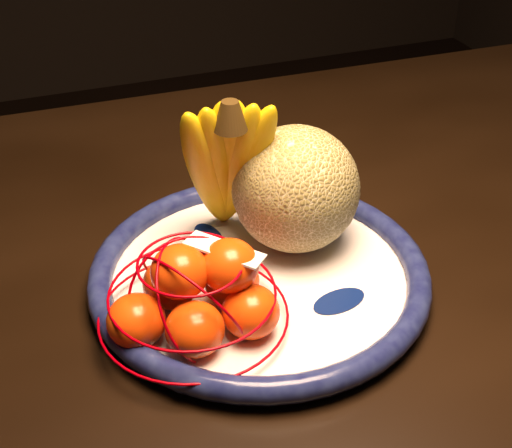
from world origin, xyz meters
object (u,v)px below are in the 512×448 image
object	(u,v)px
dining_table	(280,315)
banana_bunch	(226,161)
mandarin_bag	(198,296)
cantaloupe	(296,189)
fruit_bowl	(259,274)

from	to	relation	value
dining_table	banana_bunch	world-z (taller)	banana_bunch
dining_table	mandarin_bag	world-z (taller)	mandarin_bag
dining_table	cantaloupe	xyz separation A→B (m)	(0.02, 0.01, 0.16)
fruit_bowl	mandarin_bag	distance (m)	0.10
fruit_bowl	mandarin_bag	world-z (taller)	mandarin_bag
cantaloupe	banana_bunch	bearing A→B (deg)	153.95
cantaloupe	mandarin_bag	size ratio (longest dim) A/B	0.58
dining_table	fruit_bowl	bearing A→B (deg)	-137.16
cantaloupe	fruit_bowl	bearing A→B (deg)	-143.50
banana_bunch	mandarin_bag	bearing A→B (deg)	-110.10
cantaloupe	mandarin_bag	xyz separation A→B (m)	(-0.14, -0.09, -0.03)
dining_table	fruit_bowl	xyz separation A→B (m)	(-0.04, -0.03, 0.10)
mandarin_bag	banana_bunch	bearing A→B (deg)	60.45
fruit_bowl	banana_bunch	world-z (taller)	banana_bunch
cantaloupe	dining_table	bearing A→B (deg)	-159.06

